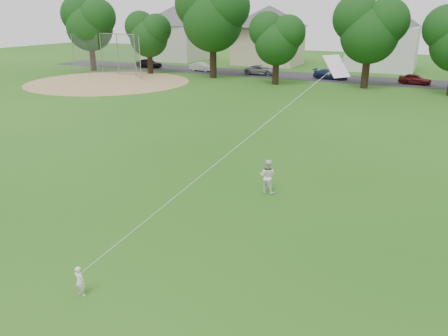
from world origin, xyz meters
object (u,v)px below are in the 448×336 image
at_px(baseball_backstop, 115,55).
at_px(older_boy, 268,176).
at_px(toddler, 80,281).
at_px(kite, 226,156).

bearing_deg(baseball_backstop, older_boy, -42.20).
bearing_deg(older_boy, toddler, 81.50).
bearing_deg(toddler, kite, -118.63).
relative_size(toddler, older_boy, 0.61).
relative_size(older_boy, baseball_backstop, 0.13).
xyz_separation_m(older_boy, baseball_backstop, (-30.16, 27.35, 1.70)).
xyz_separation_m(toddler, older_boy, (2.08, 9.11, 0.29)).
height_order(toddler, older_boy, older_boy).
bearing_deg(kite, baseball_backstop, 133.49).
height_order(toddler, kite, kite).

